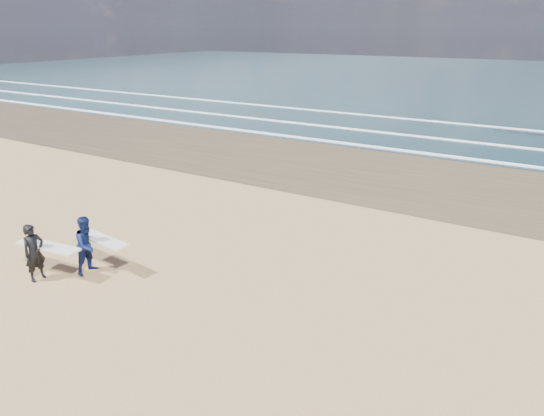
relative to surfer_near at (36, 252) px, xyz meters
The scene contains 2 objects.
surfer_near is the anchor object (origin of this frame).
surfer_far 1.52m from the surfer_near, 50.28° to the left, with size 2.24×1.18×1.89m.
Camera 1 is at (11.49, -6.97, 7.38)m, focal length 32.00 mm.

